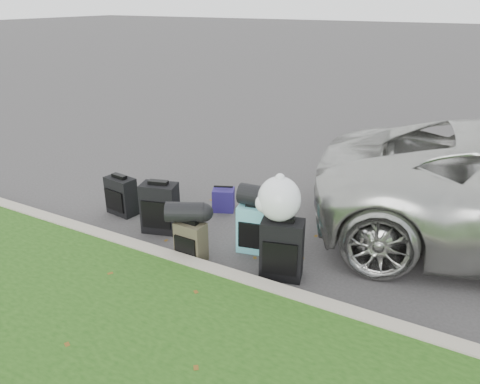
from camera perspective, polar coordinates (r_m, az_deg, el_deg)
The scene contains 12 objects.
ground at distance 6.17m, azimuth -0.10°, elevation -5.53°, with size 120.00×120.00×0.00m, color #383535.
curb at distance 5.40m, azimuth -5.42°, elevation -9.17°, with size 120.00×0.18×0.15m, color #9E937F.
suitcase_small_black at distance 6.93m, azimuth -14.27°, elevation -0.45°, with size 0.44×0.24×0.55m, color black.
suitcase_large_black_left at distance 6.28m, azimuth -9.73°, elevation -1.92°, with size 0.47×0.28×0.67m, color black.
suitcase_olive at distance 5.59m, azimuth -5.99°, elevation -6.03°, with size 0.35×0.22×0.48m, color #363122.
suitcase_teal at distance 5.73m, azimuth 1.84°, elevation -4.49°, with size 0.42×0.25×0.60m, color #4E9CAA.
suitcase_large_black_right at distance 5.21m, azimuth 5.13°, elevation -6.98°, with size 0.46×0.28×0.69m, color black.
tote_green at distance 6.95m, azimuth -9.34°, elevation -0.84°, with size 0.31×0.25×0.35m, color #1C8026.
tote_navy at distance 6.86m, azimuth -2.02°, elevation -0.94°, with size 0.31×0.24×0.33m, color navy.
duffel_left at distance 5.48m, azimuth -6.74°, elevation -2.45°, with size 0.24×0.24×0.44m, color black.
duffel_right at distance 5.57m, azimuth 2.19°, elevation -0.48°, with size 0.26×0.26×0.46m, color black.
trash_bag at distance 5.00m, azimuth 4.81°, elevation -0.85°, with size 0.47×0.47×0.47m, color white.
Camera 1 is at (2.68, -4.73, 2.91)m, focal length 35.00 mm.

